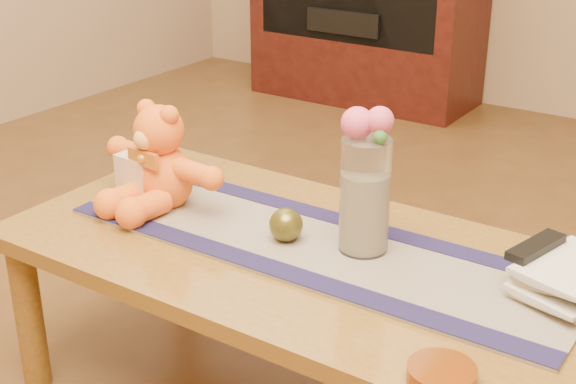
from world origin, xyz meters
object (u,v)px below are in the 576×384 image
Objects in this scene: teddy_bear at (162,156)px; glass_vase at (365,196)px; bronze_ball at (286,225)px; amber_dish at (442,374)px; book_bottom at (534,277)px; pillar_candle at (144,177)px; tv_remote at (536,247)px.

teddy_bear is 0.54m from glass_vase.
glass_vase is 0.20m from bronze_ball.
amber_dish is at bearing -29.04° from bronze_ball.
bronze_ball is 0.55m from book_bottom.
pillar_candle is at bearing -179.07° from bronze_ball.
amber_dish is (0.34, -0.34, -0.12)m from glass_vase.
glass_vase is 1.62× the size of tv_remote.
book_bottom is at bearing 87.10° from amber_dish.
tv_remote is at bearing 13.42° from teddy_bear.
amber_dish is at bearing -78.53° from tv_remote.
teddy_bear is 0.94m from amber_dish.
teddy_bear is at bearing -157.90° from tv_remote.
teddy_bear is at bearing -160.32° from book_bottom.
glass_vase reaches higher than amber_dish.
teddy_bear reaches higher than book_bottom.
book_bottom is (0.36, 0.08, -0.13)m from glass_vase.
teddy_bear reaches higher than pillar_candle.
teddy_bear is at bearing 179.11° from bronze_ball.
teddy_bear is at bearing 161.92° from amber_dish.
amber_dish is at bearing -45.07° from glass_vase.
bronze_ball is at bearing 150.96° from amber_dish.
teddy_bear is 0.92m from book_bottom.
teddy_bear reaches higher than bronze_ball.
amber_dish is at bearing -16.39° from pillar_candle.
pillar_candle is 0.48× the size of glass_vase.
pillar_candle is 0.78× the size of tv_remote.
tv_remote is at bearing 11.46° from glass_vase.
bronze_ball is at bearing -151.79° from tv_remote.
amber_dish is (0.94, -0.28, -0.06)m from pillar_candle.
tv_remote is 0.42m from amber_dish.
glass_vase reaches higher than bronze_ball.
glass_vase is 0.37m from tv_remote.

